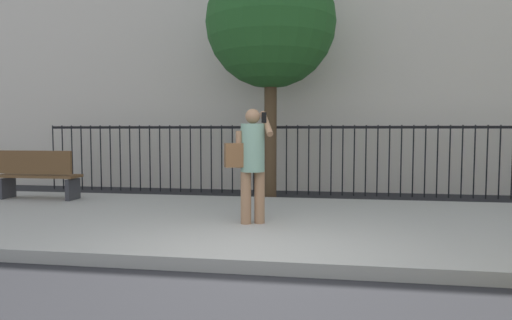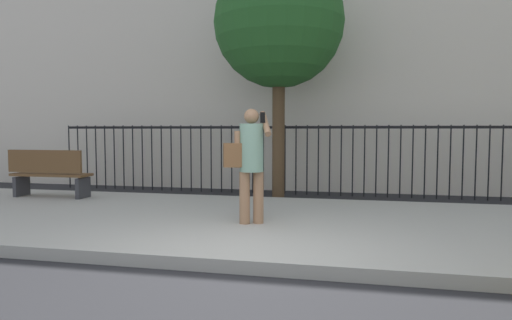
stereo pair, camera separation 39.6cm
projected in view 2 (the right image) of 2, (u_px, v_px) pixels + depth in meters
ground_plane at (234, 274)px, 4.69m from camera, size 60.00×60.00×0.00m
sidewalk at (272, 224)px, 6.83m from camera, size 28.00×4.40×0.15m
iron_fence at (302, 150)px, 10.37m from camera, size 12.03×0.04×1.60m
pedestrian_on_phone at (250, 157)px, 6.46m from camera, size 0.72×0.54×1.64m
street_bench at (49, 172)px, 8.98m from camera, size 1.60×0.45×0.95m
street_tree_mid at (279, 24)px, 9.44m from camera, size 2.71×2.71×5.08m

